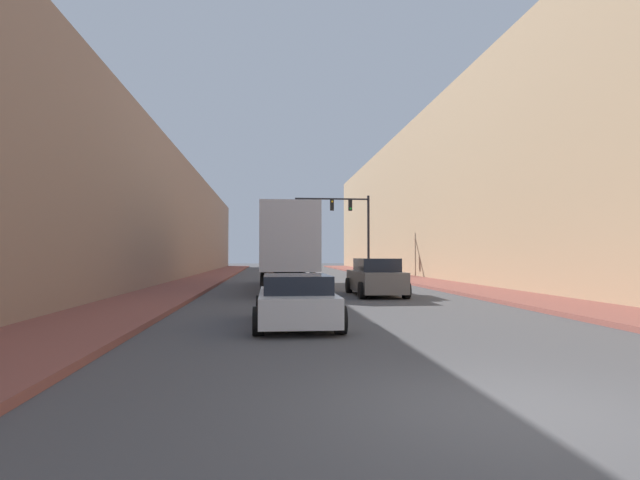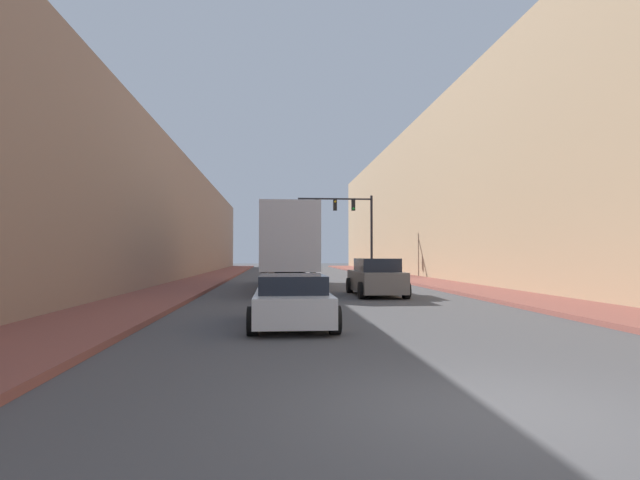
{
  "view_description": "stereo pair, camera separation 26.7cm",
  "coord_description": "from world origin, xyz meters",
  "px_view_note": "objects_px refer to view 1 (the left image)",
  "views": [
    {
      "loc": [
        -2.7,
        -5.39,
        1.78
      ],
      "look_at": [
        -0.55,
        15.51,
        2.41
      ],
      "focal_mm": 28.0,
      "sensor_mm": 36.0,
      "label": 1
    },
    {
      "loc": [
        -2.43,
        -5.41,
        1.78
      ],
      "look_at": [
        -0.55,
        15.51,
        2.41
      ],
      "focal_mm": 28.0,
      "sensor_mm": 36.0,
      "label": 2
    }
  ],
  "objects_px": {
    "sedan_car": "(296,300)",
    "suv_car": "(376,278)",
    "semi_truck": "(285,246)",
    "traffic_signal_gantry": "(349,219)"
  },
  "relations": [
    {
      "from": "sedan_car",
      "to": "suv_car",
      "type": "height_order",
      "value": "suv_car"
    },
    {
      "from": "semi_truck",
      "to": "traffic_signal_gantry",
      "type": "height_order",
      "value": "traffic_signal_gantry"
    },
    {
      "from": "semi_truck",
      "to": "traffic_signal_gantry",
      "type": "bearing_deg",
      "value": 67.84
    },
    {
      "from": "semi_truck",
      "to": "suv_car",
      "type": "bearing_deg",
      "value": -52.48
    },
    {
      "from": "suv_car",
      "to": "traffic_signal_gantry",
      "type": "bearing_deg",
      "value": 84.22
    },
    {
      "from": "semi_truck",
      "to": "sedan_car",
      "type": "height_order",
      "value": "semi_truck"
    },
    {
      "from": "traffic_signal_gantry",
      "to": "sedan_car",
      "type": "bearing_deg",
      "value": -101.94
    },
    {
      "from": "traffic_signal_gantry",
      "to": "suv_car",
      "type": "bearing_deg",
      "value": -95.78
    },
    {
      "from": "sedan_car",
      "to": "suv_car",
      "type": "bearing_deg",
      "value": 65.88
    },
    {
      "from": "semi_truck",
      "to": "suv_car",
      "type": "xyz_separation_m",
      "value": [
        3.79,
        -4.94,
        -1.49
      ]
    }
  ]
}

